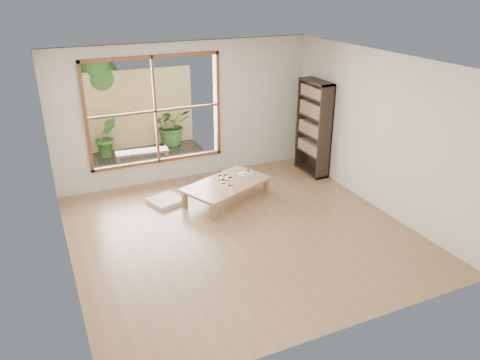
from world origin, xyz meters
The scene contains 15 objects.
ground centered at (0.00, 0.00, 0.00)m, with size 5.00×5.00×0.00m, color #956E4A.
low_table centered at (0.25, 1.12, 0.29)m, with size 1.73×1.38×0.33m.
floor_cushion centered at (-0.77, 1.46, 0.04)m, with size 0.52×0.52×0.08m, color silver.
bookshelf centered at (2.33, 1.62, 0.93)m, with size 0.30×0.84×1.86m, color #2D2019.
glass_tall centered at (0.27, 0.99, 0.40)m, with size 0.08×0.08×0.15m, color silver.
glass_mid centered at (0.28, 1.22, 0.38)m, with size 0.07×0.07×0.10m, color silver.
glass_short centered at (0.19, 1.28, 0.37)m, with size 0.07×0.07×0.08m, color silver.
glass_small centered at (0.18, 1.12, 0.37)m, with size 0.06×0.06×0.07m, color silver.
food_tray centered at (0.73, 1.33, 0.35)m, with size 0.29×0.23×0.08m.
deck centered at (-0.60, 3.56, 0.00)m, with size 2.80×2.00×0.05m, color #3A322A.
garden_bench centered at (-0.73, 3.28, 0.30)m, with size 1.09×0.40×0.34m.
bamboo_fence centered at (-0.60, 4.56, 0.90)m, with size 2.80×0.06×1.80m, color #D2BD6B.
shrub_right centered at (0.25, 4.36, 0.51)m, with size 0.88×0.76×0.97m, color #3A6B27.
shrub_left centered at (-1.28, 4.18, 0.47)m, with size 0.49×0.40×0.90m, color #3A6B27.
garden_tree centered at (-1.28, 4.86, 1.63)m, with size 1.04×0.85×2.22m.
Camera 1 is at (-2.64, -5.81, 3.65)m, focal length 35.00 mm.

